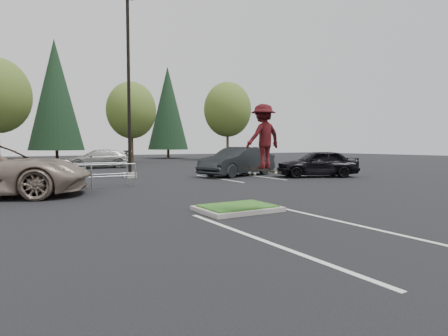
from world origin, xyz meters
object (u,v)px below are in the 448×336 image
decid_d (227,111)px  car_far_silver (98,159)px  cart_corral (78,173)px  decid_c (131,112)px  car_r_black (318,163)px  conif_c (168,108)px  skateboarder (263,137)px  car_r_charc (238,161)px  conif_b (55,95)px  light_pole (129,96)px

decid_d → car_far_silver: (-17.10, -8.33, -5.17)m
car_far_silver → cart_corral: bearing=-11.0°
cart_corral → car_far_silver: (3.82, 14.00, 0.07)m
decid_c → decid_d: (12.00, 0.50, 0.66)m
car_far_silver → car_r_black: bearing=35.5°
decid_d → conif_c: (-3.99, 9.17, 0.94)m
skateboarder → decid_d: bearing=-127.5°
car_r_black → cart_corral: bearing=-70.2°
car_r_charc → conif_b: bearing=174.5°
decid_d → car_r_charc: bearing=-119.6°
decid_c → car_r_charc: bearing=-88.6°
car_r_black → decid_d: bearing=-174.7°
cart_corral → car_r_black: (12.93, -1.00, 0.11)m
decid_c → cart_corral: size_ratio=2.22×
cart_corral → car_r_black: size_ratio=0.82×
decid_d → car_r_black: (-7.99, -23.33, -5.13)m
decid_c → skateboarder: decid_c is taller
light_pole → cart_corral: size_ratio=2.68×
decid_c → skateboarder: size_ratio=4.65×
decid_d → cart_corral: bearing=-133.1°
conif_c → car_far_silver: size_ratio=2.46×
car_r_black → car_far_silver: car_r_black is taller
skateboarder → car_far_silver: size_ratio=0.35×
cart_corral → car_far_silver: 14.51m
skateboarder → car_r_black: size_ratio=0.39×
car_far_silver → car_r_charc: bearing=29.3°
decid_c → car_r_charc: size_ratio=1.60×
decid_c → conif_b: 12.51m
decid_d → skateboarder: size_ratio=5.23×
light_pole → car_r_black: bearing=-27.8°
decid_c → conif_c: conif_c is taller
skateboarder → conif_b: bearing=-97.6°
car_r_black → decid_c: bearing=-145.8°
light_pole → car_far_silver: size_ratio=1.99×
conif_c → car_r_charc: size_ratio=2.38×
conif_c → car_r_charc: (-7.53, -29.44, -5.98)m
decid_c → skateboarder: bearing=-100.7°
light_pole → car_r_charc: (5.97, -1.94, -3.69)m
skateboarder → car_r_black: bearing=-148.8°
light_pole → conif_b: size_ratio=0.70×
light_pole → car_far_silver: light_pole is taller
cart_corral → conif_c: bearing=61.8°
decid_c → conif_b: size_ratio=0.58×
cart_corral → skateboarder: skateboarder is taller
decid_d → conif_b: bearing=150.5°
light_pole → car_r_black: (9.50, -5.00, -3.78)m
decid_c → conif_c: 12.65m
car_r_charc → car_far_silver: 13.18m
decid_c → car_r_black: bearing=-80.0°
decid_d → conif_c: 10.04m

